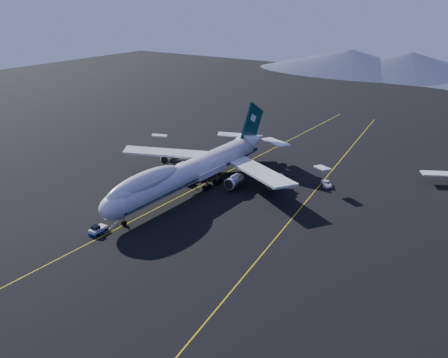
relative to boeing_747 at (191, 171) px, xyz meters
The scene contains 6 objects.
ground 5.81m from the boeing_747, 90.00° to the right, with size 500.00×500.00×0.00m, color black.
taxiway_line_main 5.80m from the boeing_747, 90.00° to the right, with size 0.25×220.00×0.01m, color #C5AC0B.
taxiway_line_side 32.14m from the boeing_747, 18.38° to the left, with size 0.25×200.00×0.01m, color #C5AC0B.
boeing_747 is the anchor object (origin of this frame).
pushback_tug 33.23m from the boeing_747, 93.67° to the right, with size 2.88×4.61×1.92m.
service_van 38.69m from the boeing_747, 38.54° to the left, with size 2.42×5.25×1.46m, color silver.
Camera 1 is at (79.27, -102.06, 52.19)m, focal length 40.00 mm.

